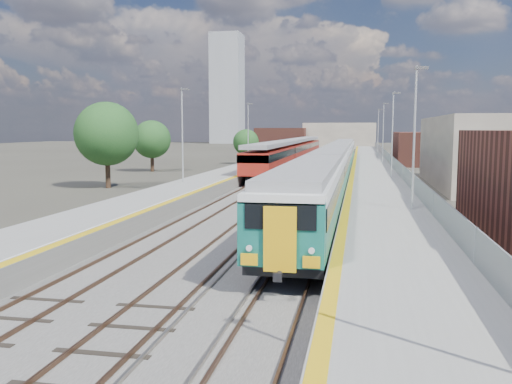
% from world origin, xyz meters
% --- Properties ---
extents(ground, '(320.00, 320.00, 0.00)m').
position_xyz_m(ground, '(0.00, 50.00, 0.00)').
color(ground, '#47443A').
rests_on(ground, ground).
extents(ballast_bed, '(10.50, 155.00, 0.06)m').
position_xyz_m(ballast_bed, '(-2.25, 52.50, 0.03)').
color(ballast_bed, '#565451').
rests_on(ballast_bed, ground).
extents(tracks, '(8.96, 160.00, 0.17)m').
position_xyz_m(tracks, '(-1.65, 54.18, 0.11)').
color(tracks, '#4C3323').
rests_on(tracks, ground).
extents(platform_right, '(4.70, 155.00, 8.52)m').
position_xyz_m(platform_right, '(5.28, 52.49, 0.54)').
color(platform_right, slate).
rests_on(platform_right, ground).
extents(platform_left, '(4.30, 155.00, 8.52)m').
position_xyz_m(platform_left, '(-9.05, 52.49, 0.52)').
color(platform_left, slate).
rests_on(platform_left, ground).
extents(buildings, '(72.00, 185.50, 40.00)m').
position_xyz_m(buildings, '(-18.12, 138.60, 10.70)').
color(buildings, brown).
rests_on(buildings, ground).
extents(green_train, '(2.75, 76.55, 3.02)m').
position_xyz_m(green_train, '(1.50, 46.54, 2.13)').
color(green_train, black).
rests_on(green_train, ground).
extents(red_train, '(2.93, 59.38, 3.70)m').
position_xyz_m(red_train, '(-5.50, 68.97, 2.19)').
color(red_train, black).
rests_on(red_train, ground).
extents(tree_a, '(5.67, 5.67, 7.68)m').
position_xyz_m(tree_a, '(-18.37, 37.36, 4.84)').
color(tree_a, '#382619').
rests_on(tree_a, ground).
extents(tree_b, '(4.69, 4.69, 6.36)m').
position_xyz_m(tree_b, '(-21.57, 55.98, 4.00)').
color(tree_b, '#382619').
rests_on(tree_b, ground).
extents(tree_c, '(3.88, 3.88, 5.26)m').
position_xyz_m(tree_c, '(-13.10, 72.36, 3.30)').
color(tree_c, '#382619').
rests_on(tree_c, ground).
extents(tree_d, '(4.02, 4.02, 5.44)m').
position_xyz_m(tree_d, '(21.08, 67.47, 3.42)').
color(tree_d, '#382619').
rests_on(tree_d, ground).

